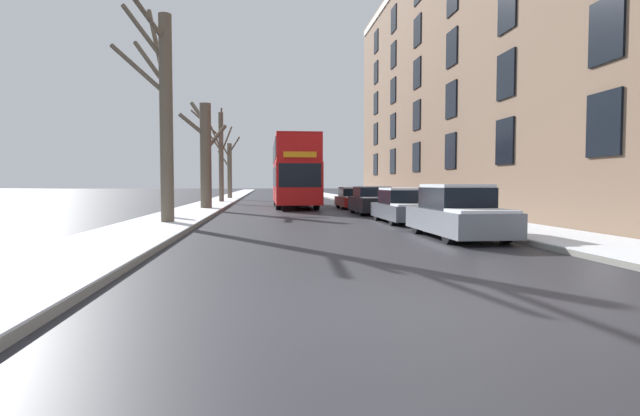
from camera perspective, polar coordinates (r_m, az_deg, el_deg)
ground_plane at (r=6.39m, az=12.79°, el=-11.18°), size 320.00×320.00×0.00m
sidewalk_left at (r=58.99m, az=-9.98°, el=1.33°), size 2.76×130.00×0.16m
sidewalk_right at (r=59.39m, az=1.31°, el=1.38°), size 2.76×130.00×0.16m
terrace_facade_right at (r=30.89m, az=20.97°, el=14.52°), size 9.10×38.60×15.83m
bare_tree_left_0 at (r=19.10m, az=-17.54°, el=10.95°), size 2.27×3.83×8.16m
bare_tree_left_1 at (r=29.51m, az=-12.96°, el=6.09°), size 2.62×2.17×6.44m
bare_tree_left_2 at (r=39.71m, az=-11.33°, el=6.12°), size 3.00×3.87×7.29m
bare_tree_left_3 at (r=49.63m, az=-10.32°, el=4.42°), size 2.45×3.43×6.02m
double_decker_bus at (r=32.77m, az=-2.96°, el=4.45°), size 2.63×10.88×4.42m
parked_car_0 at (r=14.61m, az=15.43°, el=-0.61°), size 1.73×4.42×1.53m
parked_car_1 at (r=19.89m, az=9.48°, el=0.15°), size 1.71×4.24×1.38m
parked_car_2 at (r=25.35m, az=6.02°, el=0.79°), size 1.85×4.12×1.41m
parked_car_3 at (r=31.00m, az=3.75°, el=1.08°), size 1.69×4.18×1.33m
pedestrian_left_sidewalk at (r=21.91m, az=-17.22°, el=1.02°), size 0.36×0.36×1.65m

